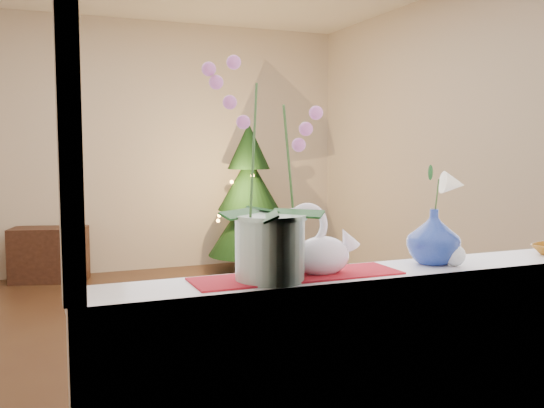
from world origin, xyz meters
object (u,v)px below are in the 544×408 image
(swan, at_px, (322,241))
(blue_vase, at_px, (434,232))
(paperweight, at_px, (455,255))
(xmas_tree, at_px, (249,198))
(orchid_pot, at_px, (270,171))
(side_table, at_px, (49,255))

(swan, xyz_separation_m, blue_vase, (0.46, 0.02, 0.00))
(paperweight, height_order, xmas_tree, xmas_tree)
(orchid_pot, distance_m, xmas_tree, 4.62)
(paperweight, bearing_deg, orchid_pot, 177.74)
(swan, distance_m, xmas_tree, 4.52)
(xmas_tree, height_order, side_table, xmas_tree)
(side_table, bearing_deg, paperweight, -59.06)
(swan, bearing_deg, xmas_tree, 90.79)
(orchid_pot, distance_m, side_table, 4.77)
(blue_vase, relative_size, paperweight, 3.02)
(blue_vase, height_order, paperweight, blue_vase)
(swan, xyz_separation_m, paperweight, (0.50, -0.05, -0.08))
(orchid_pot, height_order, side_table, orchid_pot)
(orchid_pot, relative_size, swan, 2.62)
(paperweight, xyz_separation_m, side_table, (-1.21, 4.67, -0.69))
(orchid_pot, xyz_separation_m, xmas_tree, (1.51, 4.34, -0.47))
(paperweight, relative_size, side_table, 0.10)
(xmas_tree, bearing_deg, side_table, 171.54)
(xmas_tree, distance_m, side_table, 2.11)
(side_table, bearing_deg, blue_vase, -59.39)
(side_table, bearing_deg, orchid_pot, -67.29)
(orchid_pot, distance_m, paperweight, 0.76)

